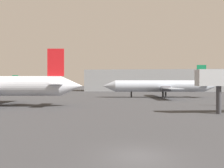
% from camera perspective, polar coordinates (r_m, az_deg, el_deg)
% --- Properties ---
extents(ground_plane, '(600.00, 600.00, 0.00)m').
position_cam_1_polar(ground_plane, '(14.27, 6.77, -18.20)').
color(ground_plane, '#38383A').
extents(airplane_distant, '(35.31, 26.67, 10.03)m').
position_cam_1_polar(airplane_distant, '(69.17, 12.49, -0.52)').
color(airplane_distant, '#B2BCCC').
rests_on(airplane_distant, ground_plane).
extents(airplane_far_right, '(25.96, 18.65, 7.64)m').
position_cam_1_polar(airplane_far_right, '(94.53, -18.46, -0.99)').
color(airplane_far_right, white).
rests_on(airplane_far_right, ground_plane).
extents(terminal_building, '(87.82, 20.41, 11.53)m').
position_cam_1_polar(terminal_building, '(125.61, 13.77, 0.87)').
color(terminal_building, '#999EA3').
rests_on(terminal_building, ground_plane).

